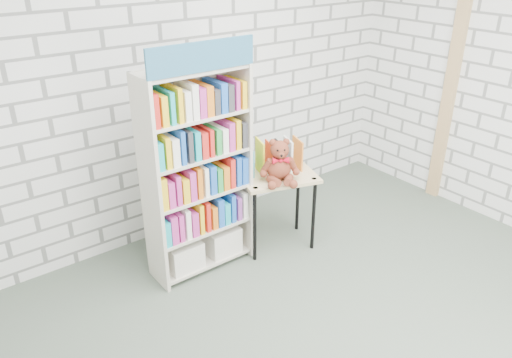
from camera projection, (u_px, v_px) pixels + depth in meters
ground at (354, 340)px, 3.33m from camera, size 4.50×4.50×0.00m
room_shell at (384, 76)px, 2.55m from camera, size 4.52×4.02×2.81m
bookshelf at (197, 172)px, 3.75m from camera, size 0.81×0.32×1.82m
display_table at (278, 185)px, 4.13m from camera, size 0.72×0.60×0.66m
table_books at (274, 156)px, 4.12m from camera, size 0.47×0.32×0.26m
teddy_bear at (280, 165)px, 3.94m from camera, size 0.33×0.32×0.35m
door_trim at (449, 97)px, 4.77m from camera, size 0.05×0.12×2.10m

